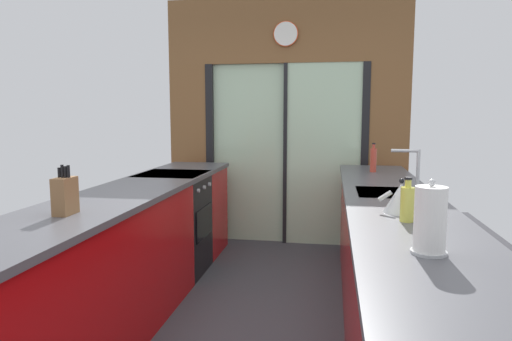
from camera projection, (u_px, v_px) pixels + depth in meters
The scene contains 11 objects.
ground_plane at pixel (260, 309), 3.45m from camera, with size 5.04×7.60×0.02m, color #38383D.
back_wall_unit at pixel (286, 107), 5.02m from camera, with size 2.64×0.12×2.70m.
left_counter_run at pixel (116, 261), 3.08m from camera, with size 0.62×3.80×0.92m.
right_counter_run at pixel (392, 268), 2.95m from camera, with size 0.62×3.80×0.92m.
sink_faucet at pixel (414, 164), 3.09m from camera, with size 0.19×0.02×0.30m.
oven_range at pixel (173, 224), 4.18m from camera, with size 0.60×0.60×0.92m.
knife_block at pixel (65, 195), 2.44m from camera, with size 0.08×0.14×0.27m.
kettle at pixel (401, 198), 2.49m from camera, with size 0.27×0.19×0.19m.
soap_bottle_near at pixel (407, 203), 2.28m from camera, with size 0.07×0.07×0.22m.
soap_bottle_far at pixel (373, 160), 4.20m from camera, with size 0.06×0.06×0.27m.
paper_towel_roll at pixel (430, 221), 1.75m from camera, with size 0.14×0.14×0.29m.
Camera 1 is at (0.51, -2.65, 1.46)m, focal length 32.03 mm.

